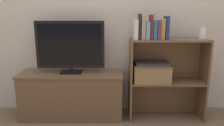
{
  "coord_description": "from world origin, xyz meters",
  "views": [
    {
      "loc": [
        -0.0,
        -2.06,
        1.11
      ],
      "look_at": [
        0.0,
        0.14,
        0.6
      ],
      "focal_mm": 35.0,
      "sensor_mm": 36.0,
      "label": 1
    }
  ],
  "objects_px": {
    "tv": "(70,46)",
    "book_plum": "(158,30)",
    "book_tan": "(143,28)",
    "laptop": "(152,63)",
    "book_charcoal": "(139,27)",
    "tv_stand": "(72,94)",
    "book_ivory": "(136,29)",
    "book_navy": "(166,28)",
    "baby_monitor": "(203,33)",
    "book_maroon": "(151,27)",
    "storage_basket_left": "(151,72)",
    "book_mustard": "(162,29)",
    "book_skyblue": "(147,31)",
    "book_teal": "(154,30)"
  },
  "relations": [
    {
      "from": "book_mustard",
      "to": "tv",
      "type": "bearing_deg",
      "value": 175.3
    },
    {
      "from": "book_charcoal",
      "to": "book_navy",
      "type": "distance_m",
      "value": 0.26
    },
    {
      "from": "book_skyblue",
      "to": "book_teal",
      "type": "bearing_deg",
      "value": 0.0
    },
    {
      "from": "tv_stand",
      "to": "book_ivory",
      "type": "bearing_deg",
      "value": -6.67
    },
    {
      "from": "book_plum",
      "to": "book_navy",
      "type": "height_order",
      "value": "book_navy"
    },
    {
      "from": "book_teal",
      "to": "tv",
      "type": "bearing_deg",
      "value": 174.87
    },
    {
      "from": "storage_basket_left",
      "to": "laptop",
      "type": "xyz_separation_m",
      "value": [
        0.0,
        0.0,
        0.09
      ]
    },
    {
      "from": "tv",
      "to": "laptop",
      "type": "xyz_separation_m",
      "value": [
        0.84,
        -0.06,
        -0.17
      ]
    },
    {
      "from": "book_teal",
      "to": "book_plum",
      "type": "bearing_deg",
      "value": 0.0
    },
    {
      "from": "book_mustard",
      "to": "book_navy",
      "type": "height_order",
      "value": "book_navy"
    },
    {
      "from": "tv_stand",
      "to": "storage_basket_left",
      "type": "distance_m",
      "value": 0.89
    },
    {
      "from": "book_ivory",
      "to": "book_skyblue",
      "type": "distance_m",
      "value": 0.11
    },
    {
      "from": "baby_monitor",
      "to": "storage_basket_left",
      "type": "bearing_deg",
      "value": -178.28
    },
    {
      "from": "book_mustard",
      "to": "laptop",
      "type": "bearing_deg",
      "value": 167.23
    },
    {
      "from": "book_tan",
      "to": "baby_monitor",
      "type": "distance_m",
      "value": 0.61
    },
    {
      "from": "book_mustard",
      "to": "book_navy",
      "type": "xyz_separation_m",
      "value": [
        0.04,
        0.0,
        0.01
      ]
    },
    {
      "from": "book_maroon",
      "to": "laptop",
      "type": "distance_m",
      "value": 0.37
    },
    {
      "from": "book_maroon",
      "to": "tv",
      "type": "bearing_deg",
      "value": 174.67
    },
    {
      "from": "book_plum",
      "to": "laptop",
      "type": "xyz_separation_m",
      "value": [
        -0.05,
        0.02,
        -0.34
      ]
    },
    {
      "from": "book_charcoal",
      "to": "book_skyblue",
      "type": "bearing_deg",
      "value": 0.0
    },
    {
      "from": "tv",
      "to": "book_plum",
      "type": "distance_m",
      "value": 0.91
    },
    {
      "from": "tv_stand",
      "to": "book_plum",
      "type": "distance_m",
      "value": 1.13
    },
    {
      "from": "book_skyblue",
      "to": "storage_basket_left",
      "type": "xyz_separation_m",
      "value": [
        0.06,
        0.02,
        -0.43
      ]
    },
    {
      "from": "book_charcoal",
      "to": "baby_monitor",
      "type": "xyz_separation_m",
      "value": [
        0.64,
        0.03,
        -0.07
      ]
    },
    {
      "from": "book_navy",
      "to": "baby_monitor",
      "type": "bearing_deg",
      "value": 5.19
    },
    {
      "from": "tv_stand",
      "to": "book_mustard",
      "type": "xyz_separation_m",
      "value": [
        0.93,
        -0.08,
        0.71
      ]
    },
    {
      "from": "book_maroon",
      "to": "book_teal",
      "type": "bearing_deg",
      "value": 0.0
    },
    {
      "from": "tv",
      "to": "book_ivory",
      "type": "xyz_separation_m",
      "value": [
        0.66,
        -0.08,
        0.17
      ]
    },
    {
      "from": "book_skyblue",
      "to": "book_plum",
      "type": "bearing_deg",
      "value": 0.0
    },
    {
      "from": "book_plum",
      "to": "baby_monitor",
      "type": "distance_m",
      "value": 0.46
    },
    {
      "from": "book_tan",
      "to": "laptop",
      "type": "bearing_deg",
      "value": 10.31
    },
    {
      "from": "book_plum",
      "to": "book_ivory",
      "type": "bearing_deg",
      "value": 180.0
    },
    {
      "from": "book_charcoal",
      "to": "baby_monitor",
      "type": "height_order",
      "value": "book_charcoal"
    },
    {
      "from": "book_tan",
      "to": "book_plum",
      "type": "distance_m",
      "value": 0.15
    },
    {
      "from": "book_ivory",
      "to": "laptop",
      "type": "height_order",
      "value": "book_ivory"
    },
    {
      "from": "tv",
      "to": "book_charcoal",
      "type": "relative_size",
      "value": 2.87
    },
    {
      "from": "book_ivory",
      "to": "book_teal",
      "type": "distance_m",
      "value": 0.18
    },
    {
      "from": "book_plum",
      "to": "book_skyblue",
      "type": "bearing_deg",
      "value": 180.0
    },
    {
      "from": "book_maroon",
      "to": "book_mustard",
      "type": "relative_size",
      "value": 1.21
    },
    {
      "from": "baby_monitor",
      "to": "laptop",
      "type": "xyz_separation_m",
      "value": [
        -0.5,
        -0.01,
        -0.3
      ]
    },
    {
      "from": "book_ivory",
      "to": "book_tan",
      "type": "relative_size",
      "value": 0.84
    },
    {
      "from": "tv_stand",
      "to": "book_skyblue",
      "type": "bearing_deg",
      "value": -5.7
    },
    {
      "from": "tv_stand",
      "to": "book_mustard",
      "type": "distance_m",
      "value": 1.17
    },
    {
      "from": "book_navy",
      "to": "book_skyblue",
      "type": "bearing_deg",
      "value": 180.0
    },
    {
      "from": "book_plum",
      "to": "book_mustard",
      "type": "bearing_deg",
      "value": 0.0
    },
    {
      "from": "book_skyblue",
      "to": "laptop",
      "type": "distance_m",
      "value": 0.34
    },
    {
      "from": "book_plum",
      "to": "tv_stand",
      "type": "bearing_deg",
      "value": 175.0
    },
    {
      "from": "tv_stand",
      "to": "storage_basket_left",
      "type": "relative_size",
      "value": 2.88
    },
    {
      "from": "book_tan",
      "to": "laptop",
      "type": "relative_size",
      "value": 0.67
    },
    {
      "from": "tv",
      "to": "book_charcoal",
      "type": "height_order",
      "value": "book_charcoal"
    }
  ]
}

